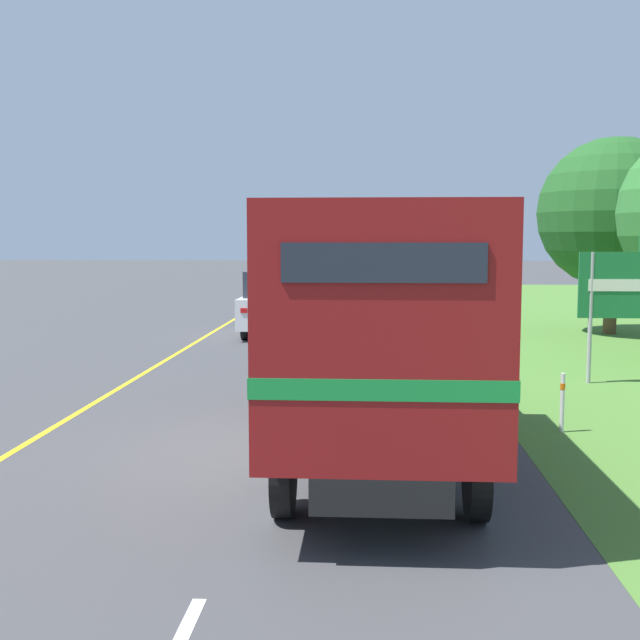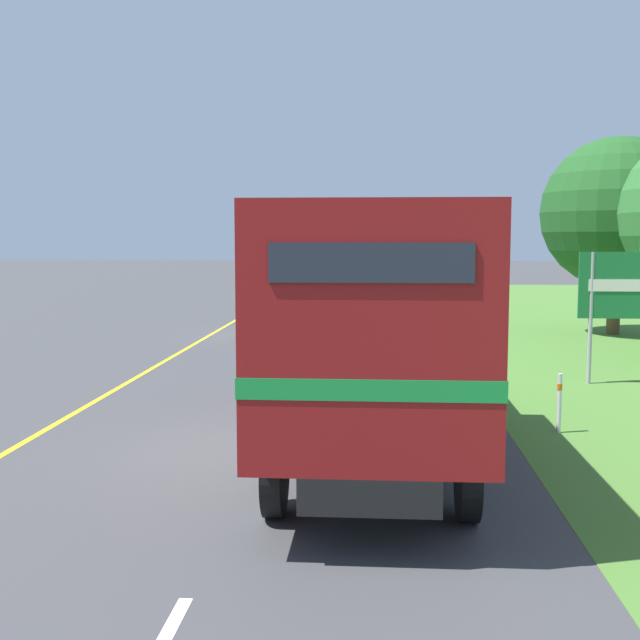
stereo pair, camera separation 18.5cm
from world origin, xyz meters
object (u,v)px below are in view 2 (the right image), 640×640
Objects in this scene: lead_car_blue_ahead at (379,286)px; lead_car_silver_ahead at (315,276)px; roadside_tree_mid at (617,213)px; lead_car_white at (275,303)px; delineator_post at (559,401)px; horse_trailer_truck at (373,320)px; highway_sign at (624,290)px.

lead_car_blue_ahead is 9.83m from lead_car_silver_ahead.
roadside_tree_mid is at bearing -58.01° from lead_car_silver_ahead.
lead_car_white is 4.17× the size of delineator_post.
lead_car_silver_ahead reaches higher than delineator_post.
horse_trailer_truck is 3.64m from delineator_post.
roadside_tree_mid is at bearing -48.22° from lead_car_blue_ahead.
lead_car_white is at bearing 102.73° from horse_trailer_truck.
roadside_tree_mid reaches higher than delineator_post.
highway_sign is (8.37, -7.99, 0.96)m from lead_car_white.
lead_car_silver_ahead is 20.92m from roadside_tree_mid.
highway_sign is at bearing -72.15° from lead_car_silver_ahead.
lead_car_white is 11.61m from highway_sign.
lead_car_silver_ahead is 4.37× the size of delineator_post.
lead_car_white is at bearing -174.45° from roadside_tree_mid.
lead_car_silver_ahead is at bearing 107.85° from highway_sign.
roadside_tree_mid is (7.49, -8.39, 2.86)m from lead_car_blue_ahead.
lead_car_silver_ahead is at bearing 95.88° from horse_trailer_truck.
horse_trailer_truck is at bearing -77.27° from lead_car_white.
roadside_tree_mid is (2.41, 9.03, 1.88)m from highway_sign.
lead_car_blue_ahead reaches higher than delineator_post.
roadside_tree_mid is at bearing 5.55° from lead_car_white.
lead_car_silver_ahead is at bearing 90.60° from lead_car_white.
roadside_tree_mid reaches higher than horse_trailer_truck.
highway_sign reaches higher than lead_car_blue_ahead.
highway_sign reaches higher than delineator_post.
delineator_post is at bearing -78.52° from lead_car_silver_ahead.
delineator_post is (6.11, -12.44, -0.52)m from lead_car_white.
lead_car_blue_ahead is 18.17m from highway_sign.
delineator_post is at bearing 28.48° from horse_trailer_truck.
roadside_tree_mid is at bearing 75.08° from highway_sign.
roadside_tree_mid is 14.66m from delineator_post.
lead_car_white is 18.62m from lead_car_silver_ahead.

